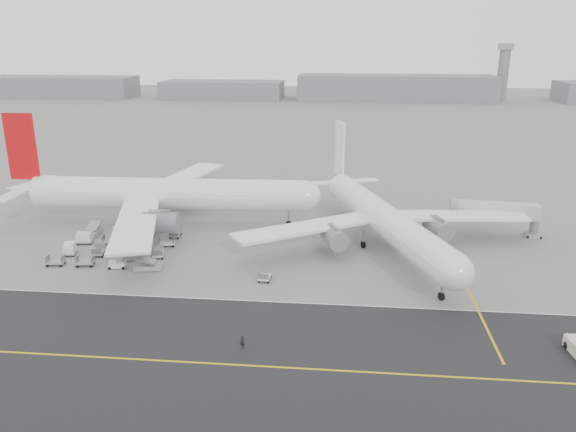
# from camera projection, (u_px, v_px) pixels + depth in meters

# --- Properties ---
(ground) EXTENTS (700.00, 700.00, 0.00)m
(ground) POSITION_uv_depth(u_px,v_px,m) (256.00, 294.00, 79.02)
(ground) COLOR gray
(ground) RESTS_ON ground
(taxiway) EXTENTS (220.00, 59.00, 0.03)m
(taxiway) POSITION_uv_depth(u_px,v_px,m) (277.00, 367.00, 61.50)
(taxiway) COLOR #252527
(taxiway) RESTS_ON ground
(horizon_buildings) EXTENTS (520.00, 28.00, 28.00)m
(horizon_buildings) POSITION_uv_depth(u_px,v_px,m) (377.00, 100.00, 322.62)
(horizon_buildings) COLOR gray
(horizon_buildings) RESTS_ON ground
(control_tower) EXTENTS (7.00, 7.00, 31.25)m
(control_tower) POSITION_uv_depth(u_px,v_px,m) (503.00, 71.00, 315.79)
(control_tower) COLOR gray
(control_tower) RESTS_ON ground
(airliner_a) EXTENTS (61.30, 60.57, 21.13)m
(airliner_a) POSITION_uv_depth(u_px,v_px,m) (161.00, 194.00, 106.90)
(airliner_a) COLOR white
(airliner_a) RESTS_ON ground
(airliner_b) EXTENTS (50.14, 51.07, 18.37)m
(airliner_b) POSITION_uv_depth(u_px,v_px,m) (382.00, 218.00, 95.28)
(airliner_b) COLOR white
(airliner_b) RESTS_ON ground
(jet_bridge) EXTENTS (16.41, 4.50, 6.14)m
(jet_bridge) POSITION_uv_depth(u_px,v_px,m) (496.00, 212.00, 101.73)
(jet_bridge) COLOR gray
(jet_bridge) RESTS_ON ground
(gse_cluster) EXTENTS (26.36, 25.64, 2.12)m
(gse_cluster) POSITION_uv_depth(u_px,v_px,m) (120.00, 250.00, 95.17)
(gse_cluster) COLOR gray
(gse_cluster) RESTS_ON ground
(stray_dolly) EXTENTS (1.72, 2.67, 1.59)m
(stray_dolly) POSITION_uv_depth(u_px,v_px,m) (265.00, 280.00, 83.47)
(stray_dolly) COLOR silver
(stray_dolly) RESTS_ON ground
(ground_crew_a) EXTENTS (0.68, 0.56, 1.61)m
(ground_crew_a) POSITION_uv_depth(u_px,v_px,m) (242.00, 342.00, 65.03)
(ground_crew_a) COLOR black
(ground_crew_a) RESTS_ON ground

